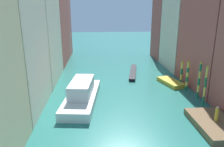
{
  "coord_description": "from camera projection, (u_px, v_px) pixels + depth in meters",
  "views": [
    {
      "loc": [
        -3.89,
        -13.36,
        11.78
      ],
      "look_at": [
        -1.34,
        20.94,
        1.5
      ],
      "focal_mm": 35.02,
      "sensor_mm": 36.0,
      "label": 1
    }
  ],
  "objects": [
    {
      "name": "building_left_2",
      "position": [
        32.0,
        19.0,
        34.58
      ],
      "size": [
        7.3,
        11.49,
        20.27
      ],
      "color": "beige",
      "rests_on": "ground"
    },
    {
      "name": "mooring_pole_1",
      "position": [
        199.0,
        80.0,
        29.0
      ],
      "size": [
        0.32,
        0.32,
        5.11
      ],
      "color": "#197247",
      "rests_on": "ground"
    },
    {
      "name": "mooring_pole_2",
      "position": [
        187.0,
        75.0,
        32.09
      ],
      "size": [
        0.38,
        0.38,
        4.53
      ],
      "color": "#197247",
      "rests_on": "ground"
    },
    {
      "name": "building_right_3",
      "position": [
        170.0,
        23.0,
        52.05
      ],
      "size": [
        7.3,
        8.04,
        16.91
      ],
      "color": "#B25147",
      "rests_on": "ground"
    },
    {
      "name": "vaporetto_white",
      "position": [
        82.0,
        94.0,
        28.46
      ],
      "size": [
        4.94,
        11.83,
        2.9
      ],
      "color": "white",
      "rests_on": "ground"
    },
    {
      "name": "building_right_2",
      "position": [
        186.0,
        24.0,
        42.93
      ],
      "size": [
        7.3,
        10.55,
        17.5
      ],
      "color": "beige",
      "rests_on": "ground"
    },
    {
      "name": "gondola_black",
      "position": [
        133.0,
        72.0,
        41.19
      ],
      "size": [
        3.05,
        10.07,
        0.48
      ],
      "color": "black",
      "rests_on": "ground"
    },
    {
      "name": "mooring_pole_3",
      "position": [
        181.0,
        73.0,
        34.29
      ],
      "size": [
        0.38,
        0.38,
        4.0
      ],
      "color": "#197247",
      "rests_on": "ground"
    },
    {
      "name": "building_right_1",
      "position": [
        219.0,
        19.0,
        31.52
      ],
      "size": [
        7.3,
        12.09,
        20.65
      ],
      "color": "#B25147",
      "rests_on": "ground"
    },
    {
      "name": "mooring_pole_0",
      "position": [
        205.0,
        86.0,
        26.84
      ],
      "size": [
        0.28,
        0.28,
        5.21
      ],
      "color": "#197247",
      "rests_on": "ground"
    },
    {
      "name": "waterfront_dock",
      "position": [
        215.0,
        125.0,
        22.37
      ],
      "size": [
        3.93,
        6.53,
        0.71
      ],
      "color": "brown",
      "rests_on": "ground"
    },
    {
      "name": "building_left_3",
      "position": [
        47.0,
        24.0,
        45.87
      ],
      "size": [
        7.3,
        11.13,
        17.15
      ],
      "color": "#B25147",
      "rests_on": "ground"
    },
    {
      "name": "motorboat_0",
      "position": [
        171.0,
        82.0,
        35.37
      ],
      "size": [
        3.48,
        5.49,
        0.6
      ],
      "color": "gold",
      "rests_on": "ground"
    },
    {
      "name": "building_left_1",
      "position": [
        7.0,
        49.0,
        24.67
      ],
      "size": [
        7.3,
        10.48,
        14.7
      ],
      "color": "beige",
      "rests_on": "ground"
    },
    {
      "name": "person_on_dock",
      "position": [
        217.0,
        114.0,
        22.22
      ],
      "size": [
        0.36,
        0.36,
        1.6
      ],
      "color": "gold",
      "rests_on": "waterfront_dock"
    },
    {
      "name": "building_left_4",
      "position": [
        55.0,
        19.0,
        54.58
      ],
      "size": [
        7.3,
        7.5,
        18.59
      ],
      "color": "#B25147",
      "rests_on": "ground"
    },
    {
      "name": "ground_plane",
      "position": [
        118.0,
        76.0,
        39.83
      ],
      "size": [
        154.0,
        154.0,
        0.0
      ],
      "primitive_type": "plane",
      "color": "#28756B"
    }
  ]
}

